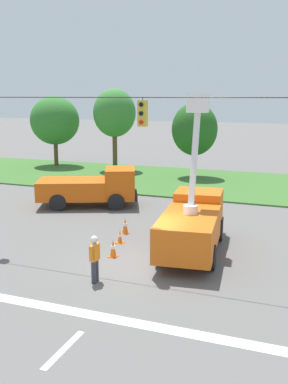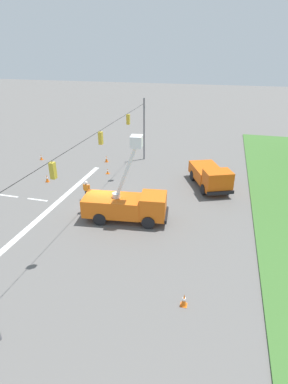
{
  "view_description": "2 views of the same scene",
  "coord_description": "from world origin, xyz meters",
  "px_view_note": "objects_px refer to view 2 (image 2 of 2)",
  "views": [
    {
      "loc": [
        5.9,
        -15.77,
        6.66
      ],
      "look_at": [
        -1.36,
        3.23,
        2.29
      ],
      "focal_mm": 42.0,
      "sensor_mm": 36.0,
      "label": 1
    },
    {
      "loc": [
        20.49,
        8.94,
        12.17
      ],
      "look_at": [
        1.23,
        3.79,
        2.59
      ],
      "focal_mm": 28.0,
      "sensor_mm": 36.0,
      "label": 2
    }
  ],
  "objects_px": {
    "traffic_cone_mid_left": "(117,197)",
    "traffic_cone_centre_line": "(184,300)",
    "traffic_cone_mid_right": "(47,178)",
    "traffic_cone_near_bucket": "(155,197)",
    "traffic_cone_far_left": "(41,157)",
    "traffic_cone_lane_edge_a": "(138,197)",
    "utility_truck_support_near": "(211,176)",
    "utility_truck_bucket_lift": "(127,204)",
    "traffic_cone_far_right": "(106,159)",
    "road_worker": "(87,189)",
    "traffic_cone_foreground_left": "(108,171)"
  },
  "relations": [
    {
      "from": "traffic_cone_mid_right",
      "to": "utility_truck_support_near",
      "type": "bearing_deg",
      "value": 100.44
    },
    {
      "from": "road_worker",
      "to": "traffic_cone_mid_right",
      "type": "height_order",
      "value": "road_worker"
    },
    {
      "from": "traffic_cone_far_left",
      "to": "traffic_cone_near_bucket",
      "type": "bearing_deg",
      "value": 65.96
    },
    {
      "from": "traffic_cone_foreground_left",
      "to": "traffic_cone_centre_line",
      "type": "relative_size",
      "value": 0.78
    },
    {
      "from": "utility_truck_bucket_lift",
      "to": "traffic_cone_mid_left",
      "type": "relative_size",
      "value": 9.03
    },
    {
      "from": "traffic_cone_near_bucket",
      "to": "traffic_cone_far_left",
      "type": "height_order",
      "value": "traffic_cone_near_bucket"
    },
    {
      "from": "traffic_cone_mid_left",
      "to": "traffic_cone_centre_line",
      "type": "relative_size",
      "value": 0.99
    },
    {
      "from": "road_worker",
      "to": "utility_truck_bucket_lift",
      "type": "bearing_deg",
      "value": 61.7
    },
    {
      "from": "road_worker",
      "to": "traffic_cone_mid_left",
      "type": "relative_size",
      "value": 2.36
    },
    {
      "from": "utility_truck_support_near",
      "to": "traffic_cone_near_bucket",
      "type": "height_order",
      "value": "utility_truck_support_near"
    },
    {
      "from": "utility_truck_support_near",
      "to": "traffic_cone_foreground_left",
      "type": "distance_m",
      "value": 10.89
    },
    {
      "from": "utility_truck_bucket_lift",
      "to": "road_worker",
      "type": "height_order",
      "value": "utility_truck_bucket_lift"
    },
    {
      "from": "road_worker",
      "to": "traffic_cone_mid_left",
      "type": "height_order",
      "value": "road_worker"
    },
    {
      "from": "road_worker",
      "to": "traffic_cone_lane_edge_a",
      "type": "distance_m",
      "value": 4.58
    },
    {
      "from": "utility_truck_support_near",
      "to": "traffic_cone_mid_left",
      "type": "relative_size",
      "value": 8.71
    },
    {
      "from": "traffic_cone_near_bucket",
      "to": "traffic_cone_foreground_left",
      "type": "bearing_deg",
      "value": -127.52
    },
    {
      "from": "road_worker",
      "to": "traffic_cone_foreground_left",
      "type": "distance_m",
      "value": 6.23
    },
    {
      "from": "traffic_cone_centre_line",
      "to": "traffic_cone_foreground_left",
      "type": "bearing_deg",
      "value": -146.93
    },
    {
      "from": "utility_truck_bucket_lift",
      "to": "traffic_cone_foreground_left",
      "type": "xyz_separation_m",
      "value": [
        -8.6,
        -4.99,
        -1.11
      ]
    },
    {
      "from": "traffic_cone_far_right",
      "to": "traffic_cone_centre_line",
      "type": "height_order",
      "value": "traffic_cone_far_right"
    },
    {
      "from": "traffic_cone_mid_right",
      "to": "traffic_cone_centre_line",
      "type": "height_order",
      "value": "traffic_cone_mid_right"
    },
    {
      "from": "utility_truck_bucket_lift",
      "to": "traffic_cone_mid_left",
      "type": "bearing_deg",
      "value": -147.23
    },
    {
      "from": "traffic_cone_mid_left",
      "to": "traffic_cone_near_bucket",
      "type": "height_order",
      "value": "traffic_cone_near_bucket"
    },
    {
      "from": "utility_truck_support_near",
      "to": "traffic_cone_foreground_left",
      "type": "height_order",
      "value": "utility_truck_support_near"
    },
    {
      "from": "traffic_cone_lane_edge_a",
      "to": "traffic_cone_mid_left",
      "type": "bearing_deg",
      "value": -74.99
    },
    {
      "from": "traffic_cone_near_bucket",
      "to": "traffic_cone_far_left",
      "type": "distance_m",
      "value": 17.22
    },
    {
      "from": "traffic_cone_far_left",
      "to": "traffic_cone_mid_left",
      "type": "bearing_deg",
      "value": 57.95
    },
    {
      "from": "utility_truck_bucket_lift",
      "to": "traffic_cone_far_right",
      "type": "distance_m",
      "value": 13.71
    },
    {
      "from": "traffic_cone_mid_left",
      "to": "traffic_cone_centre_line",
      "type": "xyz_separation_m",
      "value": [
        10.49,
        7.42,
        0.0
      ]
    },
    {
      "from": "road_worker",
      "to": "traffic_cone_far_left",
      "type": "bearing_deg",
      "value": -130.14
    },
    {
      "from": "traffic_cone_near_bucket",
      "to": "traffic_cone_centre_line",
      "type": "bearing_deg",
      "value": 20.42
    },
    {
      "from": "road_worker",
      "to": "traffic_cone_mid_right",
      "type": "xyz_separation_m",
      "value": [
        -2.55,
        -5.57,
        -0.63
      ]
    },
    {
      "from": "road_worker",
      "to": "utility_truck_support_near",
      "type": "bearing_deg",
      "value": 117.9
    },
    {
      "from": "traffic_cone_foreground_left",
      "to": "utility_truck_support_near",
      "type": "bearing_deg",
      "value": 86.41
    },
    {
      "from": "road_worker",
      "to": "traffic_cone_far_left",
      "type": "distance_m",
      "value": 12.94
    },
    {
      "from": "traffic_cone_mid_left",
      "to": "traffic_cone_mid_right",
      "type": "height_order",
      "value": "traffic_cone_mid_right"
    },
    {
      "from": "traffic_cone_centre_line",
      "to": "utility_truck_support_near",
      "type": "bearing_deg",
      "value": 178.87
    },
    {
      "from": "traffic_cone_near_bucket",
      "to": "traffic_cone_centre_line",
      "type": "relative_size",
      "value": 1.04
    },
    {
      "from": "traffic_cone_far_left",
      "to": "traffic_cone_foreground_left",
      "type": "bearing_deg",
      "value": 77.04
    },
    {
      "from": "traffic_cone_near_bucket",
      "to": "traffic_cone_lane_edge_a",
      "type": "bearing_deg",
      "value": -76.34
    },
    {
      "from": "utility_truck_bucket_lift",
      "to": "utility_truck_support_near",
      "type": "xyz_separation_m",
      "value": [
        -7.92,
        5.84,
        -0.22
      ]
    },
    {
      "from": "traffic_cone_near_bucket",
      "to": "traffic_cone_far_left",
      "type": "bearing_deg",
      "value": -114.04
    },
    {
      "from": "utility_truck_bucket_lift",
      "to": "traffic_cone_centre_line",
      "type": "xyz_separation_m",
      "value": [
        7.56,
        5.53,
        -1.02
      ]
    },
    {
      "from": "traffic_cone_foreground_left",
      "to": "traffic_cone_mid_left",
      "type": "distance_m",
      "value": 6.47
    },
    {
      "from": "road_worker",
      "to": "traffic_cone_near_bucket",
      "type": "xyz_separation_m",
      "value": [
        -1.32,
        5.84,
        -0.61
      ]
    },
    {
      "from": "traffic_cone_mid_left",
      "to": "traffic_cone_mid_right",
      "type": "bearing_deg",
      "value": -104.07
    },
    {
      "from": "traffic_cone_near_bucket",
      "to": "traffic_cone_far_left",
      "type": "xyz_separation_m",
      "value": [
        -7.01,
        -15.73,
        -0.07
      ]
    },
    {
      "from": "traffic_cone_lane_edge_a",
      "to": "traffic_cone_centre_line",
      "type": "height_order",
      "value": "traffic_cone_centre_line"
    },
    {
      "from": "utility_truck_bucket_lift",
      "to": "utility_truck_support_near",
      "type": "bearing_deg",
      "value": 143.61
    },
    {
      "from": "traffic_cone_mid_right",
      "to": "traffic_cone_near_bucket",
      "type": "bearing_deg",
      "value": 83.83
    }
  ]
}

